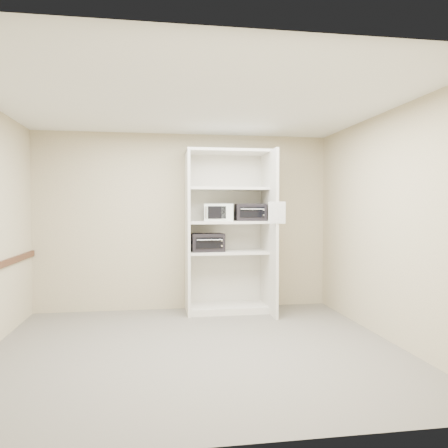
{
  "coord_description": "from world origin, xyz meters",
  "views": [
    {
      "loc": [
        -0.45,
        -4.76,
        1.55
      ],
      "look_at": [
        0.51,
        1.34,
        1.34
      ],
      "focal_mm": 35.0,
      "sensor_mm": 36.0,
      "label": 1
    }
  ],
  "objects": [
    {
      "name": "wall_front",
      "position": [
        0.0,
        -2.0,
        1.35
      ],
      "size": [
        4.5,
        0.02,
        2.7
      ],
      "primitive_type": "cube",
      "color": "#C7BC91",
      "rests_on": "ground"
    },
    {
      "name": "wall_right",
      "position": [
        2.25,
        0.0,
        1.35
      ],
      "size": [
        0.02,
        4.0,
        2.7
      ],
      "primitive_type": "cube",
      "color": "#C7BC91",
      "rests_on": "ground"
    },
    {
      "name": "floor",
      "position": [
        0.0,
        0.0,
        0.0
      ],
      "size": [
        4.5,
        4.0,
        0.01
      ],
      "primitive_type": "cube",
      "color": "#5F5D52",
      "rests_on": "ground"
    },
    {
      "name": "toaster_oven_lower",
      "position": [
        0.3,
        1.65,
        1.05
      ],
      "size": [
        0.51,
        0.4,
        0.27
      ],
      "primitive_type": "cube",
      "rotation": [
        0.0,
        0.0,
        0.08
      ],
      "color": "black",
      "rests_on": "shelving_unit"
    },
    {
      "name": "wall_back",
      "position": [
        0.0,
        2.0,
        1.35
      ],
      "size": [
        4.5,
        0.02,
        2.7
      ],
      "primitive_type": "cube",
      "color": "#C7BC91",
      "rests_on": "ground"
    },
    {
      "name": "ceiling",
      "position": [
        0.0,
        0.0,
        2.7
      ],
      "size": [
        4.5,
        4.0,
        0.01
      ],
      "primitive_type": "cube",
      "color": "white"
    },
    {
      "name": "shelving_unit",
      "position": [
        0.67,
        1.7,
        1.13
      ],
      "size": [
        1.24,
        0.92,
        2.42
      ],
      "color": "silver",
      "rests_on": "floor"
    },
    {
      "name": "toaster_oven_upper",
      "position": [
        0.96,
        1.66,
        1.5
      ],
      "size": [
        0.46,
        0.35,
        0.25
      ],
      "primitive_type": "cube",
      "rotation": [
        0.0,
        0.0,
        -0.05
      ],
      "color": "black",
      "rests_on": "shelving_unit"
    },
    {
      "name": "microwave",
      "position": [
        0.48,
        1.7,
        1.5
      ],
      "size": [
        0.46,
        0.37,
        0.26
      ],
      "primitive_type": "cube",
      "rotation": [
        0.0,
        0.0,
        -0.12
      ],
      "color": "white",
      "rests_on": "shelving_unit"
    },
    {
      "name": "paper_sign",
      "position": [
        1.21,
        1.07,
        1.5
      ],
      "size": [
        0.23,
        0.03,
        0.3
      ],
      "primitive_type": "cube",
      "rotation": [
        0.0,
        0.0,
        -0.08
      ],
      "color": "white",
      "rests_on": "shelving_unit"
    }
  ]
}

